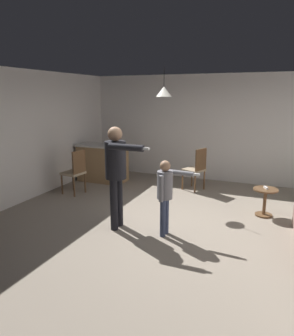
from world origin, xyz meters
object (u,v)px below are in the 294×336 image
side_table_by_couch (265,199)px  person_child (165,190)px  dining_chair_by_counter (75,170)px  kitchen_counter (103,163)px  person_adult (116,167)px  spare_remote_on_table (266,188)px  dining_chair_near_wall (196,167)px

side_table_by_couch → person_child: 2.09m
dining_chair_by_counter → person_child: bearing=-108.4°
kitchen_counter → dining_chair_by_counter: bearing=-89.7°
side_table_by_couch → dining_chair_by_counter: size_ratio=0.52×
dining_chair_by_counter → person_adult: bearing=-119.0°
person_child → dining_chair_by_counter: (-2.55, 1.22, -0.21)m
dining_chair_by_counter → spare_remote_on_table: 3.98m
person_adult → spare_remote_on_table: person_adult is taller
kitchen_counter → spare_remote_on_table: size_ratio=9.69×
kitchen_counter → person_child: (2.56, -2.41, 0.28)m
person_adult → spare_remote_on_table: 2.76m
person_child → dining_chair_by_counter: size_ratio=1.22×
person_child → dining_chair_near_wall: person_child is taller
kitchen_counter → person_adult: size_ratio=0.74×
person_adult → dining_chair_by_counter: person_adult is taller
person_adult → dining_chair_by_counter: size_ratio=1.70×
dining_chair_by_counter → dining_chair_near_wall: 2.76m
dining_chair_by_counter → dining_chair_near_wall: (2.42, 1.32, 0.00)m
person_adult → dining_chair_by_counter: 2.19m
person_child → spare_remote_on_table: (1.42, 1.48, -0.22)m
kitchen_counter → dining_chair_near_wall: 2.43m
kitchen_counter → spare_remote_on_table: kitchen_counter is taller
dining_chair_near_wall → spare_remote_on_table: dining_chair_near_wall is taller
kitchen_counter → dining_chair_by_counter: 1.19m
dining_chair_by_counter → spare_remote_on_table: dining_chair_by_counter is taller
person_child → dining_chair_by_counter: 2.84m
person_adult → spare_remote_on_table: (2.25, 1.52, -0.52)m
kitchen_counter → spare_remote_on_table: 4.09m
kitchen_counter → dining_chair_near_wall: bearing=3.1°
person_child → kitchen_counter: bearing=-129.1°
dining_chair_by_counter → kitchen_counter: bearing=7.5°
side_table_by_couch → dining_chair_near_wall: (-1.55, 1.07, 0.22)m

